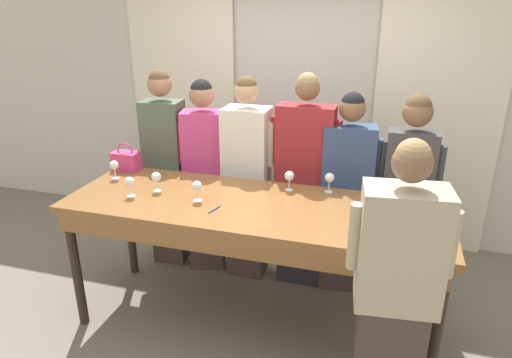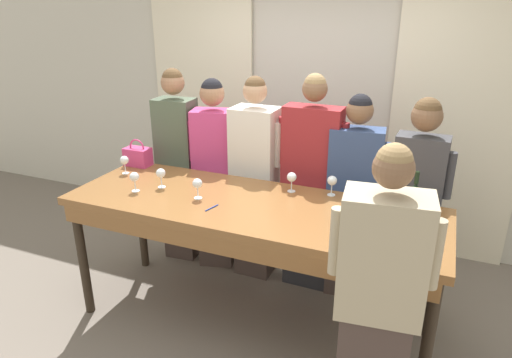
# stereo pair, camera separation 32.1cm
# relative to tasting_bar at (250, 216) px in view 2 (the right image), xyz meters

# --- Properties ---
(ground_plane) EXTENTS (18.00, 18.00, 0.00)m
(ground_plane) POSITION_rel_tasting_bar_xyz_m (0.00, 0.02, -0.92)
(ground_plane) COLOR #70665B
(wall_back) EXTENTS (12.00, 0.06, 2.80)m
(wall_back) POSITION_rel_tasting_bar_xyz_m (0.00, 1.76, 0.48)
(wall_back) COLOR beige
(wall_back) RESTS_ON ground_plane
(curtain_panel_left) EXTENTS (1.15, 0.03, 2.69)m
(curtain_panel_left) POSITION_rel_tasting_bar_xyz_m (-1.28, 1.69, 0.42)
(curtain_panel_left) COLOR #EFE5C6
(curtain_panel_left) RESTS_ON ground_plane
(curtain_panel_right) EXTENTS (1.15, 0.03, 2.69)m
(curtain_panel_right) POSITION_rel_tasting_bar_xyz_m (1.28, 1.69, 0.42)
(curtain_panel_right) COLOR #EFE5C6
(curtain_panel_right) RESTS_ON ground_plane
(tasting_bar) EXTENTS (2.66, 0.90, 1.01)m
(tasting_bar) POSITION_rel_tasting_bar_xyz_m (0.00, 0.00, 0.00)
(tasting_bar) COLOR brown
(tasting_bar) RESTS_ON ground_plane
(wine_bottle) EXTENTS (0.08, 0.08, 0.34)m
(wine_bottle) POSITION_rel_tasting_bar_xyz_m (1.06, 0.17, 0.22)
(wine_bottle) COLOR black
(wine_bottle) RESTS_ON tasting_bar
(handbag) EXTENTS (0.22, 0.13, 0.23)m
(handbag) POSITION_rel_tasting_bar_xyz_m (-1.21, 0.38, 0.17)
(handbag) COLOR #C63870
(handbag) RESTS_ON tasting_bar
(wine_glass_front_left) EXTENTS (0.07, 0.07, 0.15)m
(wine_glass_front_left) POSITION_rel_tasting_bar_xyz_m (-1.19, 0.18, 0.20)
(wine_glass_front_left) COLOR white
(wine_glass_front_left) RESTS_ON tasting_bar
(wine_glass_front_mid) EXTENTS (0.07, 0.07, 0.15)m
(wine_glass_front_mid) POSITION_rel_tasting_bar_xyz_m (-0.74, 0.04, 0.20)
(wine_glass_front_mid) COLOR white
(wine_glass_front_mid) RESTS_ON tasting_bar
(wine_glass_front_right) EXTENTS (0.07, 0.07, 0.15)m
(wine_glass_front_right) POSITION_rel_tasting_bar_xyz_m (-0.39, -0.04, 0.20)
(wine_glass_front_right) COLOR white
(wine_glass_front_right) RESTS_ON tasting_bar
(wine_glass_center_left) EXTENTS (0.07, 0.07, 0.15)m
(wine_glass_center_left) POSITION_rel_tasting_bar_xyz_m (0.86, -0.14, 0.20)
(wine_glass_center_left) COLOR white
(wine_glass_center_left) RESTS_ON tasting_bar
(wine_glass_center_mid) EXTENTS (0.07, 0.07, 0.15)m
(wine_glass_center_mid) POSITION_rel_tasting_bar_xyz_m (0.19, 0.34, 0.20)
(wine_glass_center_mid) COLOR white
(wine_glass_center_mid) RESTS_ON tasting_bar
(wine_glass_center_right) EXTENTS (0.07, 0.07, 0.15)m
(wine_glass_center_right) POSITION_rel_tasting_bar_xyz_m (-0.88, -0.10, 0.20)
(wine_glass_center_right) COLOR white
(wine_glass_center_right) RESTS_ON tasting_bar
(wine_glass_back_left) EXTENTS (0.07, 0.07, 0.15)m
(wine_glass_back_left) POSITION_rel_tasting_bar_xyz_m (0.48, 0.38, 0.20)
(wine_glass_back_left) COLOR white
(wine_glass_back_left) RESTS_ON tasting_bar
(pen) EXTENTS (0.04, 0.12, 0.01)m
(pen) POSITION_rel_tasting_bar_xyz_m (-0.21, -0.16, 0.10)
(pen) COLOR #193399
(pen) RESTS_ON tasting_bar
(guest_olive_jacket) EXTENTS (0.46, 0.26, 1.81)m
(guest_olive_jacket) POSITION_rel_tasting_bar_xyz_m (-1.02, 0.71, 0.02)
(guest_olive_jacket) COLOR #473833
(guest_olive_jacket) RESTS_ON ground_plane
(guest_pink_top) EXTENTS (0.47, 0.31, 1.74)m
(guest_pink_top) POSITION_rel_tasting_bar_xyz_m (-0.64, 0.71, -0.01)
(guest_pink_top) COLOR #473833
(guest_pink_top) RESTS_ON ground_plane
(guest_cream_sweater) EXTENTS (0.49, 0.28, 1.78)m
(guest_cream_sweater) POSITION_rel_tasting_bar_xyz_m (-0.25, 0.71, -0.01)
(guest_cream_sweater) COLOR #473833
(guest_cream_sweater) RESTS_ON ground_plane
(guest_striped_shirt) EXTENTS (0.57, 0.21, 1.83)m
(guest_striped_shirt) POSITION_rel_tasting_bar_xyz_m (0.24, 0.71, 0.02)
(guest_striped_shirt) COLOR #28282D
(guest_striped_shirt) RESTS_ON ground_plane
(guest_navy_coat) EXTENTS (0.52, 0.25, 1.70)m
(guest_navy_coat) POSITION_rel_tasting_bar_xyz_m (0.58, 0.71, -0.03)
(guest_navy_coat) COLOR #473833
(guest_navy_coat) RESTS_ON ground_plane
(guest_beige_cap) EXTENTS (0.48, 0.22, 1.71)m
(guest_beige_cap) POSITION_rel_tasting_bar_xyz_m (1.05, 0.71, -0.00)
(guest_beige_cap) COLOR brown
(guest_beige_cap) RESTS_ON ground_plane
(host_pouring) EXTENTS (0.54, 0.31, 1.74)m
(host_pouring) POSITION_rel_tasting_bar_xyz_m (0.98, -0.62, -0.04)
(host_pouring) COLOR #473833
(host_pouring) RESTS_ON ground_plane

